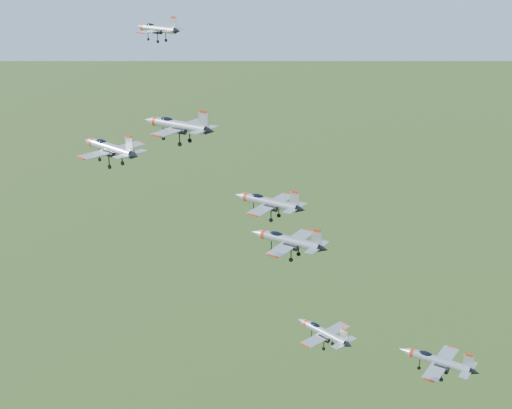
% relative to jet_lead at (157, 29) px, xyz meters
% --- Properties ---
extents(jet_lead, '(10.46, 8.77, 2.80)m').
position_rel_jet_lead_xyz_m(jet_lead, '(0.00, 0.00, 0.00)').
color(jet_lead, '#ACB0B9').
extents(jet_left_high, '(13.39, 11.10, 3.58)m').
position_rel_jet_lead_xyz_m(jet_left_high, '(12.61, -13.48, -11.87)').
color(jet_left_high, '#ACB0B9').
extents(jet_right_high, '(11.17, 9.46, 3.02)m').
position_rel_jet_lead_xyz_m(jet_right_high, '(14.09, -30.94, -10.67)').
color(jet_right_high, '#ACB0B9').
extents(jet_left_low, '(13.74, 11.40, 3.67)m').
position_rel_jet_lead_xyz_m(jet_left_low, '(21.59, -1.16, -26.61)').
color(jet_left_low, '#ACB0B9').
extents(jet_right_low, '(12.08, 9.99, 3.23)m').
position_rel_jet_lead_xyz_m(jet_right_low, '(33.37, -18.30, -24.42)').
color(jet_right_low, '#ACB0B9').
extents(jet_trail, '(10.45, 8.94, 2.87)m').
position_rel_jet_lead_xyz_m(jet_trail, '(37.39, -14.04, -39.96)').
color(jet_trail, '#ACB0B9').
extents(jet_extra, '(13.06, 10.81, 3.49)m').
position_rel_jet_lead_xyz_m(jet_extra, '(51.63, -1.26, -47.84)').
color(jet_extra, '#ACB0B9').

